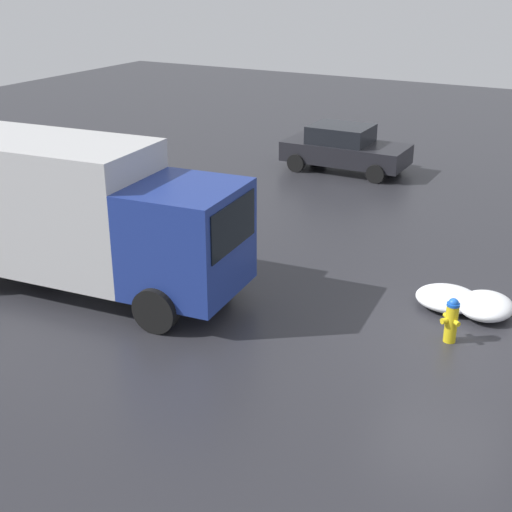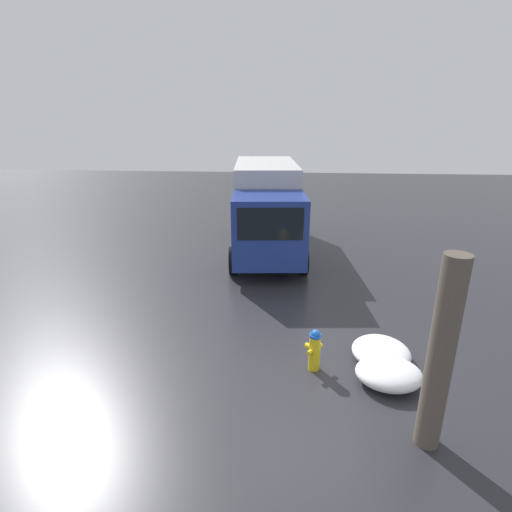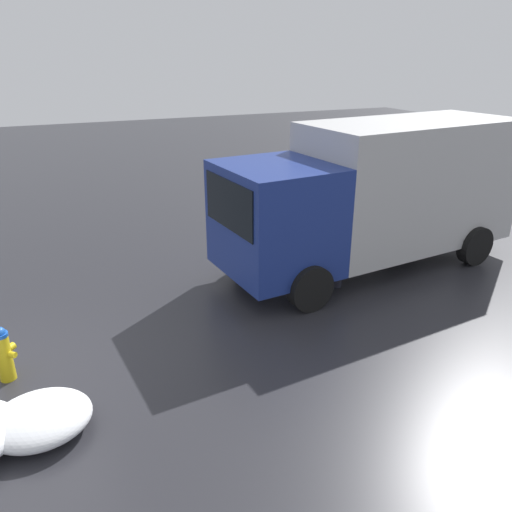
{
  "view_description": "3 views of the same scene",
  "coord_description": "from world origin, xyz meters",
  "px_view_note": "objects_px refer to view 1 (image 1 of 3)",
  "views": [
    {
      "loc": [
        -2.44,
        11.94,
        6.53
      ],
      "look_at": [
        3.77,
        0.61,
        1.19
      ],
      "focal_mm": 50.0,
      "sensor_mm": 36.0,
      "label": 1
    },
    {
      "loc": [
        -6.92,
        0.61,
        4.8
      ],
      "look_at": [
        3.99,
        1.49,
        0.98
      ],
      "focal_mm": 28.0,
      "sensor_mm": 36.0,
      "label": 2
    },
    {
      "loc": [
        0.86,
        -7.19,
        4.54
      ],
      "look_at": [
        4.32,
        0.58,
        1.05
      ],
      "focal_mm": 35.0,
      "sensor_mm": 36.0,
      "label": 3
    }
  ],
  "objects_px": {
    "fire_hydrant": "(451,319)",
    "delivery_truck": "(77,212)",
    "parked_car": "(344,148)",
    "pedestrian": "(152,245)"
  },
  "relations": [
    {
      "from": "fire_hydrant",
      "to": "delivery_truck",
      "type": "relative_size",
      "value": 0.12
    },
    {
      "from": "delivery_truck",
      "to": "parked_car",
      "type": "bearing_deg",
      "value": 168.04
    },
    {
      "from": "fire_hydrant",
      "to": "parked_car",
      "type": "xyz_separation_m",
      "value": [
        6.21,
        -10.02,
        0.31
      ]
    },
    {
      "from": "delivery_truck",
      "to": "pedestrian",
      "type": "bearing_deg",
      "value": 110.11
    },
    {
      "from": "fire_hydrant",
      "to": "delivery_truck",
      "type": "distance_m",
      "value": 7.81
    },
    {
      "from": "fire_hydrant",
      "to": "pedestrian",
      "type": "xyz_separation_m",
      "value": [
        6.2,
        0.75,
        0.55
      ]
    },
    {
      "from": "delivery_truck",
      "to": "pedestrian",
      "type": "relative_size",
      "value": 3.83
    },
    {
      "from": "pedestrian",
      "to": "parked_car",
      "type": "distance_m",
      "value": 10.78
    },
    {
      "from": "pedestrian",
      "to": "parked_car",
      "type": "relative_size",
      "value": 0.45
    },
    {
      "from": "delivery_truck",
      "to": "parked_car",
      "type": "xyz_separation_m",
      "value": [
        -1.38,
        -11.42,
        -0.94
      ]
    }
  ]
}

